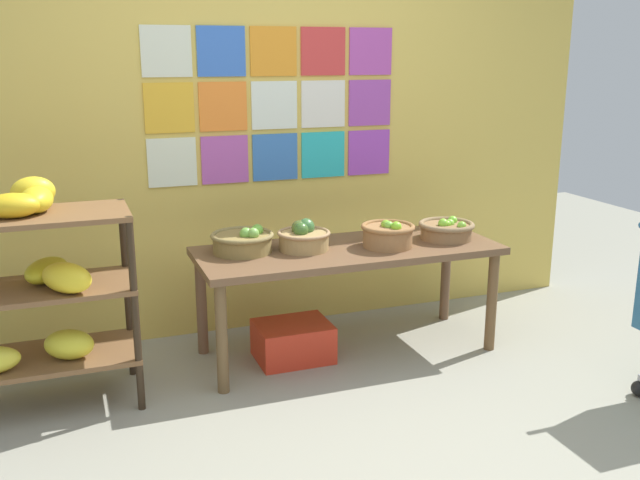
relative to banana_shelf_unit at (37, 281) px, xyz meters
The scene contains 9 objects.
ground 1.80m from the banana_shelf_unit, 36.12° to the right, with size 9.34×9.34×0.00m, color gray.
back_wall_with_art 1.72m from the banana_shelf_unit, 27.51° to the left, with size 4.25×0.07×2.87m.
banana_shelf_unit is the anchor object (origin of this frame).
display_table 1.63m from the banana_shelf_unit, ahead, with size 1.70×0.65×0.62m.
fruit_basket_right 1.84m from the banana_shelf_unit, ahead, with size 0.30×0.30×0.15m.
fruit_basket_back_left 1.07m from the banana_shelf_unit, 11.38° to the left, with size 0.35×0.35×0.15m.
fruit_basket_back_right 1.39m from the banana_shelf_unit, ahead, with size 0.29×0.29×0.17m.
fruit_basket_centre 2.24m from the banana_shelf_unit, ahead, with size 0.33×0.33×0.13m.
produce_crate_under_table 1.41m from the banana_shelf_unit, ahead, with size 0.41×0.33×0.21m, color red.
Camera 1 is at (-1.21, -2.45, 1.68)m, focal length 39.90 mm.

